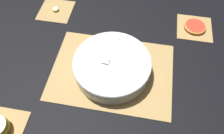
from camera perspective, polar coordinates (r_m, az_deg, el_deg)
ground_plane at (r=0.88m, az=-0.00°, el=-1.18°), size 6.00×6.00×0.00m
bamboo_mat_center at (r=0.88m, az=-0.00°, el=-1.08°), size 0.48×0.35×0.01m
coaster_mat_near_left at (r=1.09m, az=20.73°, el=9.57°), size 0.16×0.16×0.01m
coaster_mat_near_right at (r=1.14m, az=-14.45°, el=14.15°), size 0.16×0.16×0.01m
coaster_mat_far_right at (r=0.86m, az=-27.09°, el=-14.38°), size 0.16×0.16×0.01m
fruit_salad_bowl at (r=0.84m, az=0.01°, el=0.44°), size 0.30×0.30×0.07m
banana_coin_single at (r=1.14m, az=-14.53°, el=14.43°), size 0.03×0.03×0.01m
grapefruit_slice at (r=1.09m, az=20.87°, el=9.89°), size 0.10×0.10×0.01m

